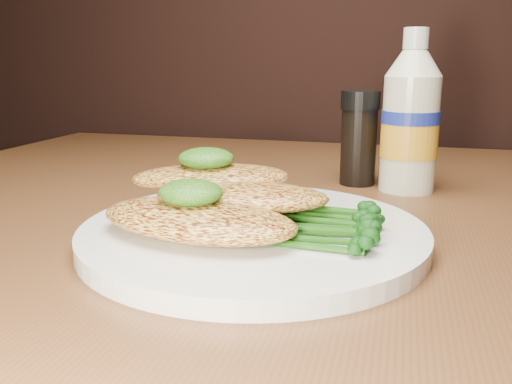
# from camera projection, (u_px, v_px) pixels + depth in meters

# --- Properties ---
(plate) EXTENTS (0.29, 0.29, 0.01)m
(plate) POSITION_uv_depth(u_px,v_px,m) (253.00, 233.00, 0.45)
(plate) COLOR white
(plate) RESTS_ON dining_table
(chicken_front) EXTENTS (0.18, 0.11, 0.03)m
(chicken_front) POSITION_uv_depth(u_px,v_px,m) (197.00, 219.00, 0.42)
(chicken_front) COLOR #E9B64A
(chicken_front) RESTS_ON plate
(chicken_mid) EXTENTS (0.16, 0.09, 0.02)m
(chicken_mid) POSITION_uv_depth(u_px,v_px,m) (242.00, 197.00, 0.46)
(chicken_mid) COLOR #E9B64A
(chicken_mid) RESTS_ON plate
(chicken_back) EXTENTS (0.16, 0.12, 0.02)m
(chicken_back) POSITION_uv_depth(u_px,v_px,m) (211.00, 177.00, 0.50)
(chicken_back) COLOR #E9B64A
(chicken_back) RESTS_ON plate
(pesto_front) EXTENTS (0.07, 0.06, 0.02)m
(pesto_front) POSITION_uv_depth(u_px,v_px,m) (191.00, 192.00, 0.42)
(pesto_front) COLOR black
(pesto_front) RESTS_ON chicken_front
(pesto_back) EXTENTS (0.06, 0.05, 0.02)m
(pesto_back) POSITION_uv_depth(u_px,v_px,m) (206.00, 158.00, 0.49)
(pesto_back) COLOR black
(pesto_back) RESTS_ON chicken_back
(broccolini_bundle) EXTENTS (0.15, 0.13, 0.02)m
(broccolini_bundle) POSITION_uv_depth(u_px,v_px,m) (307.00, 220.00, 0.43)
(broccolini_bundle) COLOR #1B4C10
(broccolini_bundle) RESTS_ON plate
(mayo_bottle) EXTENTS (0.08, 0.08, 0.18)m
(mayo_bottle) POSITION_uv_depth(u_px,v_px,m) (411.00, 112.00, 0.60)
(mayo_bottle) COLOR beige
(mayo_bottle) RESTS_ON dining_table
(pepper_grinder) EXTENTS (0.05, 0.05, 0.11)m
(pepper_grinder) POSITION_uv_depth(u_px,v_px,m) (359.00, 138.00, 0.64)
(pepper_grinder) COLOR black
(pepper_grinder) RESTS_ON dining_table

